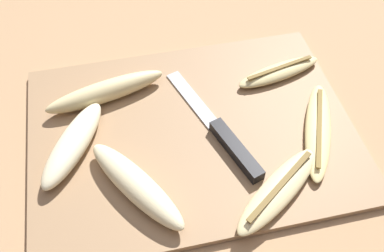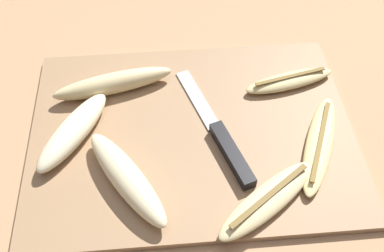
# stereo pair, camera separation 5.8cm
# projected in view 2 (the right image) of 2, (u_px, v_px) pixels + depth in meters

# --- Properties ---
(ground_plane) EXTENTS (4.00, 4.00, 0.00)m
(ground_plane) POSITION_uv_depth(u_px,v_px,m) (192.00, 135.00, 0.70)
(ground_plane) COLOR tan
(cutting_board) EXTENTS (0.50, 0.37, 0.01)m
(cutting_board) POSITION_uv_depth(u_px,v_px,m) (192.00, 132.00, 0.70)
(cutting_board) COLOR #997551
(cutting_board) RESTS_ON ground_plane
(knife) EXTENTS (0.10, 0.25, 0.02)m
(knife) POSITION_uv_depth(u_px,v_px,m) (225.00, 144.00, 0.67)
(knife) COLOR black
(knife) RESTS_ON cutting_board
(banana_mellow_near) EXTENTS (0.20, 0.08, 0.03)m
(banana_mellow_near) POSITION_uv_depth(u_px,v_px,m) (113.00, 83.00, 0.73)
(banana_mellow_near) COLOR beige
(banana_mellow_near) RESTS_ON cutting_board
(banana_golden_short) EXTENTS (0.11, 0.19, 0.02)m
(banana_golden_short) POSITION_uv_depth(u_px,v_px,m) (319.00, 144.00, 0.67)
(banana_golden_short) COLOR #EDD689
(banana_golden_short) RESTS_ON cutting_board
(banana_cream_curved) EXTENTS (0.13, 0.18, 0.03)m
(banana_cream_curved) POSITION_uv_depth(u_px,v_px,m) (127.00, 178.00, 0.62)
(banana_cream_curved) COLOR beige
(banana_cream_curved) RESTS_ON cutting_board
(banana_spotted_left) EXTENTS (0.16, 0.07, 0.02)m
(banana_spotted_left) POSITION_uv_depth(u_px,v_px,m) (289.00, 81.00, 0.75)
(banana_spotted_left) COLOR #DBC684
(banana_spotted_left) RESTS_ON cutting_board
(banana_bright_far) EXTENTS (0.12, 0.16, 0.03)m
(banana_bright_far) POSITION_uv_depth(u_px,v_px,m) (73.00, 132.00, 0.67)
(banana_bright_far) COLOR beige
(banana_bright_far) RESTS_ON cutting_board
(banana_ripe_center) EXTENTS (0.17, 0.14, 0.02)m
(banana_ripe_center) POSITION_uv_depth(u_px,v_px,m) (268.00, 199.00, 0.61)
(banana_ripe_center) COLOR beige
(banana_ripe_center) RESTS_ON cutting_board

